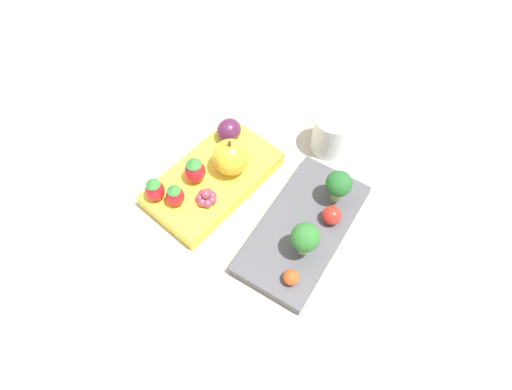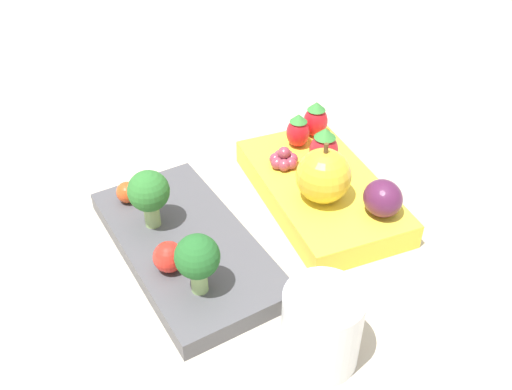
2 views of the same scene
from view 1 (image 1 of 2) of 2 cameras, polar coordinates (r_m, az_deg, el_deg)
ground_plane at (r=0.68m, az=-0.25°, el=-1.99°), size 4.00×4.00×0.00m
bento_box_savoury at (r=0.65m, az=5.87°, el=-4.22°), size 0.23×0.13×0.02m
bento_box_fruit at (r=0.69m, az=-5.55°, el=1.75°), size 0.21×0.12×0.03m
broccoli_floret_0 at (r=0.65m, az=10.30°, el=1.30°), size 0.04×0.04×0.06m
broccoli_floret_1 at (r=0.60m, az=6.20°, el=-5.37°), size 0.04×0.04×0.06m
cherry_tomato_0 at (r=0.64m, az=9.49°, el=-2.51°), size 0.03×0.03×0.03m
cherry_tomato_1 at (r=0.60m, az=4.45°, el=-10.22°), size 0.02×0.02×0.02m
apple at (r=0.66m, az=-3.19°, el=4.74°), size 0.05×0.05×0.06m
strawberry_0 at (r=0.66m, az=-7.65°, el=3.12°), size 0.03×0.03×0.05m
strawberry_1 at (r=0.65m, az=-10.08°, el=-0.01°), size 0.03×0.03×0.04m
strawberry_2 at (r=0.66m, az=-12.54°, el=0.71°), size 0.03×0.03×0.04m
plum at (r=0.71m, az=-3.38°, el=8.09°), size 0.04×0.04×0.04m
grape_cluster at (r=0.65m, az=-6.22°, el=-0.32°), size 0.03×0.03×0.02m
drinking_cup at (r=0.73m, az=9.47°, el=7.66°), size 0.06×0.06×0.07m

